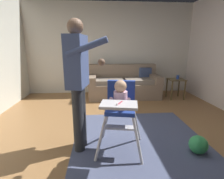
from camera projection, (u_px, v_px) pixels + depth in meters
The scene contains 10 objects.
ground at pixel (122, 140), 2.63m from camera, with size 6.30×7.02×0.10m, color olive.
wall_far at pixel (110, 49), 4.96m from camera, with size 5.50×0.06×2.54m, color silver.
area_rug at pixel (147, 157), 2.15m from camera, with size 1.91×2.85×0.01m, color #4A5270.
couch at pixel (124, 84), 4.72m from camera, with size 1.89×0.86×0.86m.
high_chair at pixel (120, 103), 2.16m from camera, with size 0.70×0.80×0.96m.
adult_standing at pixel (78, 80), 2.14m from camera, with size 0.51×0.55×1.66m.
toy_ball at pixel (198, 145), 2.21m from camera, with size 0.24×0.24×0.24m, color green.
side_table at pixel (176, 84), 4.51m from camera, with size 0.40×0.40×0.52m.
sippy_cup at pixel (178, 77), 4.47m from camera, with size 0.07×0.07×0.10m, color #284CB7.
wall_clock at pixel (73, 28), 4.71m from camera, with size 0.33×0.04×0.33m.
Camera 1 is at (-0.33, -2.35, 1.35)m, focal length 27.61 mm.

